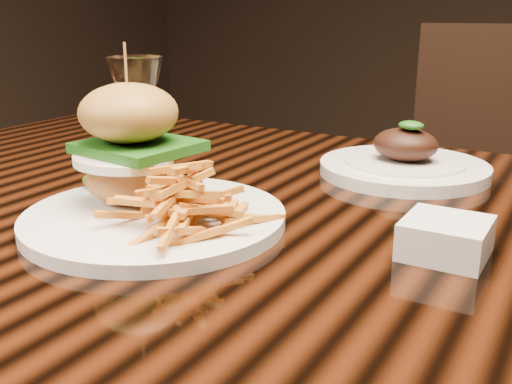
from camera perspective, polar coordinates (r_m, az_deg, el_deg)
The scene contains 7 objects.
dining_table at distance 0.74m, azimuth 6.79°, elevation -8.12°, with size 1.60×0.90×0.75m.
burger_plate at distance 0.68m, azimuth -10.06°, elevation 1.22°, with size 0.30×0.30×0.20m.
ramekin at distance 0.62m, azimuth 17.61°, elevation -4.19°, with size 0.08×0.08×0.04m, color silver.
wine_glass at distance 0.74m, azimuth -11.30°, elevation 8.80°, with size 0.07×0.07×0.18m.
water_tumbler at distance 1.01m, azimuth -11.29°, elevation 6.34°, with size 0.08×0.08×0.11m, color white.
far_dish at distance 0.91m, azimuth 13.91°, elevation 2.61°, with size 0.25×0.25×0.08m.
chair_far at distance 1.58m, azimuth 21.84°, elevation -0.60°, with size 0.50×0.50×0.95m.
Camera 1 is at (0.26, -0.62, 0.99)m, focal length 42.00 mm.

